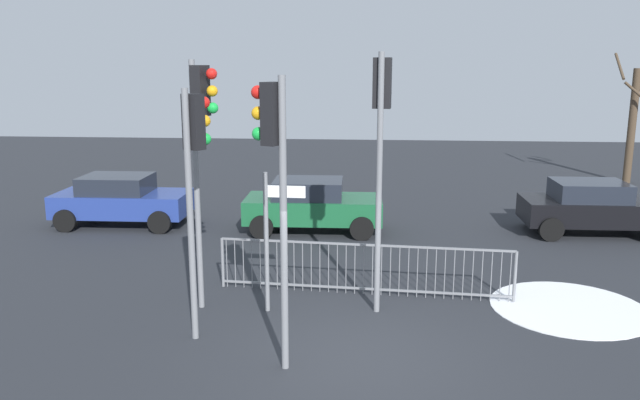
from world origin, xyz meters
name	(u,v)px	position (x,y,z in m)	size (l,w,h in m)	color
ground_plane	(361,357)	(0.00, 0.00, 0.00)	(60.00, 60.00, 0.00)	#26282D
traffic_light_rear_left	(201,130)	(-2.99, 1.86, 3.43)	(0.55, 0.37, 4.69)	slate
traffic_light_mid_left	(274,158)	(-1.30, -0.38, 3.27)	(0.53, 0.40, 4.46)	slate
traffic_light_foreground_left	(194,158)	(-2.78, 0.63, 3.11)	(0.42, 0.51, 4.24)	slate
traffic_light_foreground_right	(381,125)	(0.27, 2.10, 3.53)	(0.35, 0.57, 4.82)	slate
direction_sign_post	(270,234)	(-1.75, 1.82, 1.51)	(0.79, 0.10, 2.68)	slate
pedestrian_guard_railing	(364,268)	(-0.01, 2.85, 0.55)	(5.99, 0.52, 1.07)	slate
car_black_trailing	(592,207)	(6.22, 8.09, 0.77)	(3.81, 1.94, 1.47)	black
car_green_mid	(312,205)	(-1.51, 7.73, 0.77)	(3.84, 2.00, 1.47)	#195933
car_blue_far	(121,199)	(-7.12, 7.97, 0.77)	(3.82, 1.97, 1.47)	navy
bare_tree_left	(634,118)	(10.30, 16.14, 2.59)	(1.58, 1.44, 5.25)	#473828
snow_patch_kerb	(569,308)	(3.97, 2.41, 0.01)	(2.97, 2.97, 0.01)	white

